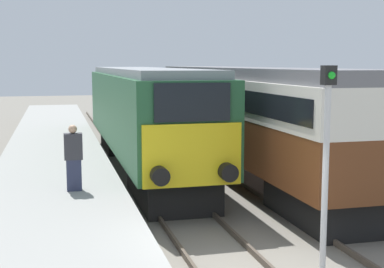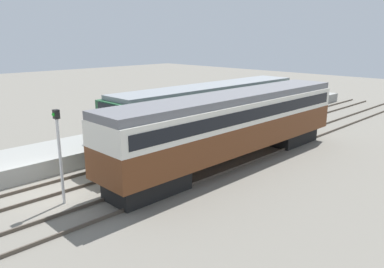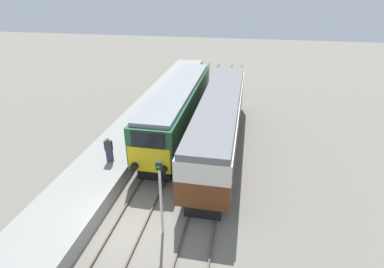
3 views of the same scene
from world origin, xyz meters
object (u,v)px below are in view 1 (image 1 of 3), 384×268
object	(u,v)px
locomotive	(143,113)
person_on_platform	(74,158)
signal_post	(326,152)
passenger_carriage	(246,110)

from	to	relation	value
locomotive	person_on_platform	distance (m)	7.22
locomotive	signal_post	distance (m)	11.06
locomotive	signal_post	world-z (taller)	signal_post
passenger_carriage	person_on_platform	world-z (taller)	passenger_carriage
passenger_carriage	person_on_platform	distance (m)	7.81
person_on_platform	passenger_carriage	bearing A→B (deg)	37.15
person_on_platform	signal_post	world-z (taller)	signal_post
person_on_platform	signal_post	distance (m)	6.26
person_on_platform	signal_post	bearing A→B (deg)	-43.59
passenger_carriage	person_on_platform	xyz separation A→B (m)	(-6.21, -4.70, -0.64)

